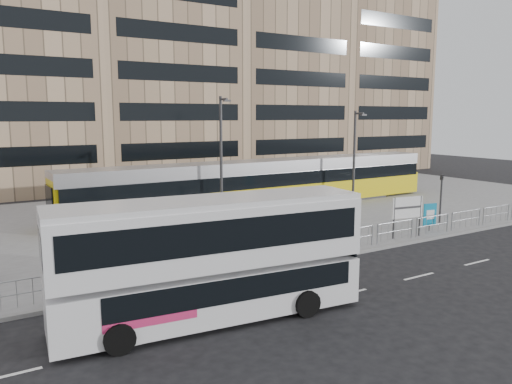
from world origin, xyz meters
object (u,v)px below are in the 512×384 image
station_sign (407,209)px  traffic_light_east (441,193)px  ad_panel (430,215)px  lamp_post_west (222,154)px  pedestrian (224,213)px  traffic_light_west (186,229)px  tram (266,184)px  double_decker_bus (211,255)px  lamp_post_east (355,154)px

station_sign → traffic_light_east: (4.47, 1.33, 0.40)m
station_sign → ad_panel: station_sign is taller
traffic_light_east → lamp_post_west: bearing=133.1°
station_sign → lamp_post_west: bearing=135.4°
ad_panel → pedestrian: size_ratio=0.88×
traffic_light_west → lamp_post_west: (6.40, 9.00, 2.35)m
tram → station_sign: tram is taller
double_decker_bus → tram: bearing=57.9°
pedestrian → lamp_post_east: lamp_post_east is taller
lamp_post_west → ad_panel: bearing=-44.3°
tram → lamp_post_east: (5.80, -3.06, 2.14)m
pedestrian → ad_panel: bearing=-142.8°
traffic_light_east → pedestrian: bearing=142.2°
tram → pedestrian: (-5.84, -4.56, -0.83)m
double_decker_bus → ad_panel: double_decker_bus is taller
pedestrian → traffic_light_east: 13.50m
traffic_light_east → double_decker_bus: bearing=-175.1°
double_decker_bus → tram: 20.29m
lamp_post_east → station_sign: bearing=-114.7°
station_sign → lamp_post_west: (-6.76, 9.21, 2.75)m
lamp_post_east → double_decker_bus: bearing=-144.4°
traffic_light_east → ad_panel: bearing=-167.2°
traffic_light_west → pedestrian: bearing=51.5°
tram → station_sign: bearing=-82.3°
traffic_light_east → lamp_post_west: (-11.22, 7.88, 2.35)m
pedestrian → traffic_light_west: (-5.52, -7.01, 1.05)m
double_decker_bus → lamp_post_east: (18.19, 13.01, 1.80)m
double_decker_bus → lamp_post_east: size_ratio=1.49×
ad_panel → traffic_light_east: (2.15, 0.99, 1.01)m
traffic_light_west → traffic_light_east: same height
double_decker_bus → traffic_light_east: (18.64, 5.62, -0.12)m
lamp_post_west → tram: bearing=27.4°
station_sign → lamp_post_west: 11.75m
station_sign → lamp_post_east: (4.01, 8.72, 2.32)m
tram → station_sign: (1.79, -11.78, -0.18)m
double_decker_bus → traffic_light_east: bearing=22.3°
station_sign → pedestrian: size_ratio=1.23×
station_sign → pedestrian: station_sign is taller
traffic_light_west → traffic_light_east: size_ratio=1.00×
double_decker_bus → station_sign: (14.18, 4.29, -0.52)m
station_sign → pedestrian: 10.53m
station_sign → lamp_post_east: lamp_post_east is taller
lamp_post_east → ad_panel: bearing=-101.4°
tram → station_sign: 11.91m
double_decker_bus → traffic_light_west: (1.02, 4.50, -0.12)m
tram → traffic_light_east: bearing=-60.0°
ad_panel → lamp_post_west: (-9.07, 8.86, 3.36)m
lamp_post_west → lamp_post_east: lamp_post_west is taller
station_sign → ad_panel: size_ratio=1.39×
tram → lamp_post_west: bearing=-153.6°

